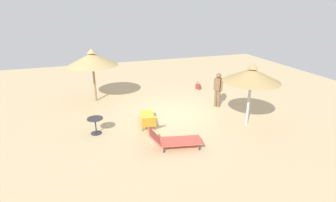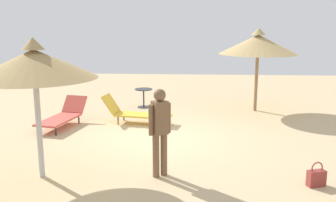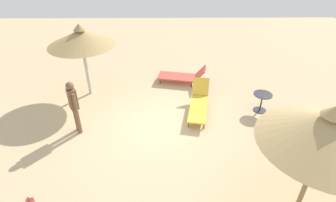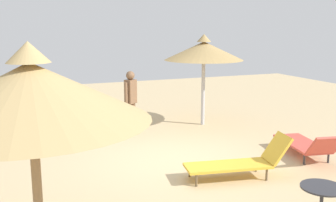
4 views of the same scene
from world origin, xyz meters
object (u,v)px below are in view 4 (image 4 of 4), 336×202
(parasol_umbrella_center, at_px, (204,51))
(lounge_chair_far_right, at_px, (308,144))
(parasol_umbrella_near_left, at_px, (31,92))
(person_standing_back, at_px, (131,98))
(handbag, at_px, (18,136))
(side_table_round, at_px, (322,200))
(lounge_chair_edge, at_px, (241,161))

(parasol_umbrella_center, distance_m, lounge_chair_far_right, 4.05)
(parasol_umbrella_near_left, distance_m, person_standing_back, 6.35)
(lounge_chair_far_right, relative_size, handbag, 4.27)
(parasol_umbrella_center, relative_size, side_table_round, 4.06)
(person_standing_back, bearing_deg, handbag, -95.88)
(lounge_chair_far_right, relative_size, side_table_round, 3.02)
(parasol_umbrella_near_left, height_order, person_standing_back, parasol_umbrella_near_left)
(parasol_umbrella_near_left, distance_m, lounge_chair_edge, 4.60)
(parasol_umbrella_center, bearing_deg, lounge_chair_far_right, 12.40)
(lounge_chair_edge, distance_m, handbag, 5.63)
(person_standing_back, height_order, side_table_round, person_standing_back)
(parasol_umbrella_center, xyz_separation_m, lounge_chair_far_right, (3.52, 0.77, -1.85))
(lounge_chair_edge, bearing_deg, person_standing_back, -164.50)
(parasol_umbrella_near_left, bearing_deg, lounge_chair_far_right, 111.30)
(parasol_umbrella_center, height_order, side_table_round, parasol_umbrella_center)
(handbag, height_order, side_table_round, side_table_round)
(parasol_umbrella_near_left, distance_m, side_table_round, 4.17)
(parasol_umbrella_center, relative_size, lounge_chair_far_right, 1.34)
(side_table_round, bearing_deg, handbag, -147.81)
(lounge_chair_edge, bearing_deg, parasol_umbrella_near_left, -64.27)
(parasol_umbrella_near_left, height_order, side_table_round, parasol_umbrella_near_left)
(parasol_umbrella_near_left, relative_size, person_standing_back, 1.60)
(person_standing_back, xyz_separation_m, side_table_round, (5.86, 1.03, -0.53))
(handbag, bearing_deg, side_table_round, 32.19)
(lounge_chair_far_right, xyz_separation_m, side_table_round, (2.51, -1.99, 0.13))
(parasol_umbrella_center, relative_size, lounge_chair_edge, 1.27)
(side_table_round, bearing_deg, parasol_umbrella_near_left, -94.06)
(parasol_umbrella_center, height_order, lounge_chair_edge, parasol_umbrella_center)
(parasol_umbrella_center, bearing_deg, lounge_chair_edge, -16.90)
(parasol_umbrella_center, distance_m, handbag, 5.46)
(person_standing_back, distance_m, side_table_round, 5.98)
(parasol_umbrella_near_left, bearing_deg, person_standing_back, 153.91)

